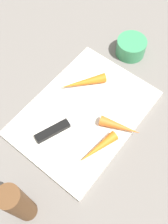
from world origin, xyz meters
TOP-DOWN VIEW (x-y plane):
  - ground_plane at (0.00, 0.00)m, footprint 1.40×1.40m
  - cutting_board at (0.00, 0.00)m, footprint 0.36×0.26m
  - knife at (-0.08, 0.02)m, footprint 0.19×0.09m
  - carrot_longest at (0.06, 0.05)m, footprint 0.12×0.10m
  - carrot_medium at (-0.06, -0.09)m, footprint 0.11×0.05m
  - carrot_shortest at (0.02, -0.10)m, footprint 0.06×0.11m
  - small_bowl at (0.25, 0.02)m, footprint 0.09×0.09m
  - pepper_grinder at (-0.26, -0.05)m, footprint 0.04×0.04m

SIDE VIEW (x-z plane):
  - ground_plane at x=0.00m, z-range 0.00..0.00m
  - cutting_board at x=0.00m, z-range 0.00..0.01m
  - knife at x=-0.08m, z-range 0.01..0.02m
  - carrot_medium at x=-0.06m, z-range 0.01..0.04m
  - small_bowl at x=0.25m, z-range 0.00..0.05m
  - carrot_shortest at x=0.02m, z-range 0.01..0.04m
  - carrot_longest at x=0.06m, z-range 0.01..0.04m
  - pepper_grinder at x=-0.26m, z-range 0.00..0.17m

